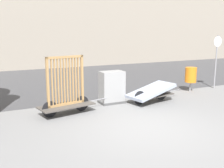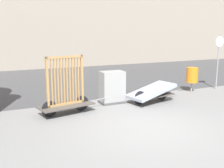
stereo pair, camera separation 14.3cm
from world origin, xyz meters
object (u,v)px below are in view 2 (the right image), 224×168
Objects in this scene: sign_post at (218,56)px; bike_cart_with_bedframe at (66,95)px; bike_cart_with_mattress at (152,92)px; trash_bin at (192,75)px; utility_cabinet at (112,88)px.

bike_cart_with_bedframe is at bearing -173.95° from sign_post.
bike_cart_with_bedframe is 0.99× the size of bike_cart_with_mattress.
sign_post reaches higher than trash_bin.
sign_post is at bearing -0.26° from trash_bin.
trash_bin is at bearing 6.35° from bike_cart_with_mattress.
sign_post is at bearing -5.27° from bike_cart_with_bedframe.
bike_cart_with_bedframe reaches higher than bike_cart_with_mattress.
bike_cart_with_mattress is (3.14, -0.00, -0.22)m from bike_cart_with_bedframe.
sign_post reaches higher than bike_cart_with_mattress.
trash_bin is at bearing 179.74° from sign_post.
bike_cart_with_bedframe is 1.02× the size of sign_post.
bike_cart_with_bedframe reaches higher than trash_bin.
sign_post is (5.27, 0.20, 0.96)m from utility_cabinet.
bike_cart_with_mattress is 2.67m from trash_bin.
bike_cart_with_bedframe reaches higher than utility_cabinet.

